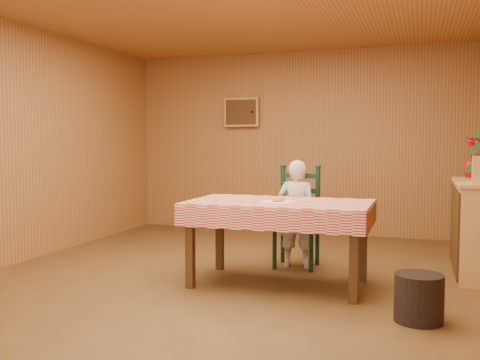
% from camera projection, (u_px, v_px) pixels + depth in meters
% --- Properties ---
extents(ground, '(6.00, 6.00, 0.00)m').
position_uv_depth(ground, '(233.00, 284.00, 4.92)').
color(ground, brown).
rests_on(ground, ground).
extents(cabin_walls, '(5.10, 6.05, 2.65)m').
position_uv_depth(cabin_walls, '(250.00, 90.00, 5.30)').
color(cabin_walls, '#A8713C').
rests_on(cabin_walls, ground).
extents(dining_table, '(1.66, 0.96, 0.77)m').
position_uv_depth(dining_table, '(279.00, 210.00, 4.86)').
color(dining_table, '#4D2D14').
rests_on(dining_table, ground).
extents(ladder_chair, '(0.44, 0.40, 1.08)m').
position_uv_depth(ladder_chair, '(298.00, 219.00, 5.62)').
color(ladder_chair, black).
rests_on(ladder_chair, ground).
extents(seated_child, '(0.41, 0.27, 1.12)m').
position_uv_depth(seated_child, '(297.00, 214.00, 5.56)').
color(seated_child, silver).
rests_on(seated_child, ground).
extents(napkin, '(0.32, 0.32, 0.00)m').
position_uv_depth(napkin, '(278.00, 202.00, 4.81)').
color(napkin, white).
rests_on(napkin, dining_table).
extents(donut, '(0.16, 0.16, 0.04)m').
position_uv_depth(donut, '(278.00, 199.00, 4.81)').
color(donut, '#D5984C').
rests_on(donut, napkin).
extents(flower_arrangement, '(0.31, 0.31, 0.43)m').
position_uv_depth(flower_arrangement, '(474.00, 157.00, 5.72)').
color(flower_arrangement, '#A70F19').
rests_on(flower_arrangement, shelf_unit).
extents(storage_bin, '(0.42, 0.42, 0.35)m').
position_uv_depth(storage_bin, '(419.00, 298.00, 3.88)').
color(storage_bin, black).
rests_on(storage_bin, ground).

